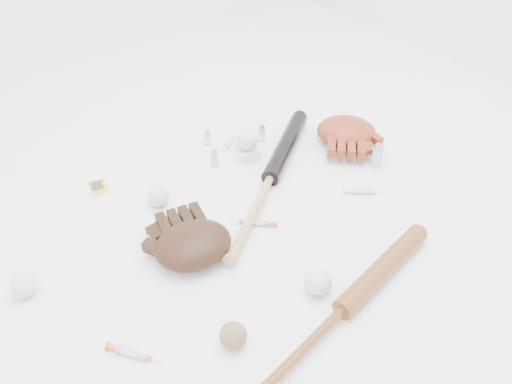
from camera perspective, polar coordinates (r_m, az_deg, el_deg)
bat_dark at (r=1.75m, az=1.68°, el=1.70°), size 0.75×0.57×0.06m
bat_wood at (r=1.37m, az=9.92°, el=-13.01°), size 0.82×0.21×0.06m
glove_dark at (r=1.49m, az=-7.20°, el=-5.95°), size 0.32×0.32×0.10m
glove_tan at (r=1.99m, az=10.28°, el=6.85°), size 0.39×0.39×0.10m
trading_card at (r=1.84m, az=-17.58°, el=0.51°), size 0.07×0.09×0.00m
pedestal at (r=1.88m, az=-0.99°, el=4.46°), size 0.09×0.09×0.04m
baseball_on_pedestal at (r=1.85m, az=-1.01°, el=6.00°), size 0.08×0.08×0.08m
baseball_left at (r=1.54m, az=-25.00°, el=-9.67°), size 0.07×0.07×0.07m
baseball_upper at (r=1.69m, az=-11.11°, el=-0.51°), size 0.07×0.07×0.07m
baseball_mid at (r=1.41m, az=7.08°, el=-10.09°), size 0.08×0.08×0.08m
baseball_aged at (r=1.30m, az=-2.62°, el=-16.04°), size 0.07×0.07×0.07m
syringe_0 at (r=1.34m, az=-13.94°, el=-17.47°), size 0.13×0.15×0.02m
syringe_1 at (r=1.60m, az=-0.09°, el=-3.52°), size 0.14×0.14×0.02m
syringe_2 at (r=1.97m, az=-3.01°, el=5.77°), size 0.14×0.11×0.02m
syringe_3 at (r=1.76m, az=12.15°, el=0.08°), size 0.15×0.12×0.02m
vial_0 at (r=1.84m, az=-4.76°, el=3.84°), size 0.03×0.03×0.07m
vial_1 at (r=1.96m, az=-5.55°, el=6.17°), size 0.03×0.03×0.06m
vial_2 at (r=1.97m, az=0.66°, el=6.74°), size 0.03×0.03×0.07m
vial_3 at (r=1.88m, az=13.70°, el=4.03°), size 0.04×0.04×0.09m
vial_4 at (r=1.53m, az=-8.52°, el=-5.34°), size 0.03×0.03×0.08m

